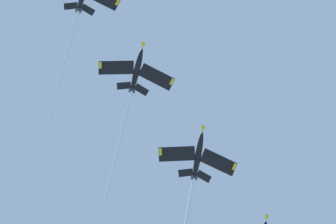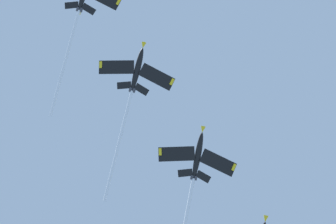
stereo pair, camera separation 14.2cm
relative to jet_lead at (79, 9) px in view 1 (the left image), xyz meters
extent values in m
cube|color=yellow|center=(2.67, -9.86, 1.58)|extent=(1.61, 1.79, 0.77)
cube|color=black|center=(1.12, -2.02, 0.14)|extent=(3.96, 3.45, 0.81)
cube|color=black|center=(-1.70, 1.57, 0.14)|extent=(2.87, 3.98, 0.81)
cube|color=yellow|center=(-0.03, -0.02, 1.52)|extent=(2.67, 2.15, 3.48)
cylinder|color=#38383D|center=(0.55, -0.14, -0.24)|extent=(1.46, 1.38, 1.11)
cylinder|color=#38383D|center=(-0.01, 0.57, -0.24)|extent=(1.46, 1.38, 1.11)
cylinder|color=white|center=(11.15, 8.76, -5.67)|extent=(22.14, 17.62, 11.39)
ellipsoid|color=black|center=(20.79, -7.08, -5.30)|extent=(10.09, 8.58, 5.63)
cone|color=yellow|center=(15.93, -11.00, -2.86)|extent=(2.25, 2.14, 1.70)
ellipsoid|color=black|center=(19.43, -8.17, -3.97)|extent=(2.91, 2.62, 1.86)
cube|color=black|center=(24.67, -10.75, -5.68)|extent=(9.25, 8.16, 1.50)
cube|color=yellow|center=(27.49, -13.74, -5.68)|extent=(1.60, 1.79, 0.77)
cube|color=black|center=(18.01, -2.51, -5.68)|extent=(6.90, 9.61, 1.50)
cube|color=yellow|center=(15.68, 0.89, -5.68)|extent=(1.86, 1.36, 0.77)
cube|color=black|center=(25.84, -5.92, -7.12)|extent=(3.96, 3.42, 0.80)
cube|color=black|center=(22.98, -2.38, -7.12)|extent=(2.91, 3.98, 0.80)
cube|color=yellow|center=(24.66, -3.95, -5.74)|extent=(2.64, 2.18, 3.48)
cylinder|color=#38383D|center=(25.24, -4.05, -7.50)|extent=(1.45, 1.39, 1.11)
cylinder|color=#38383D|center=(24.68, -3.35, -7.50)|extent=(1.45, 1.39, 1.11)
cylinder|color=white|center=(35.47, 4.79, -12.78)|extent=(21.44, 17.53, 11.13)
ellipsoid|color=black|center=(46.43, -11.83, -12.14)|extent=(10.23, 8.37, 5.66)
cone|color=yellow|center=(41.48, -15.62, -9.69)|extent=(2.26, 2.13, 1.70)
ellipsoid|color=black|center=(45.06, -12.88, -10.82)|extent=(2.94, 2.58, 1.86)
cube|color=black|center=(50.22, -15.60, -12.53)|extent=(9.17, 8.28, 1.50)
cube|color=yellow|center=(52.97, -18.66, -12.53)|extent=(1.62, 1.78, 0.77)
cube|color=black|center=(43.77, -7.19, -12.53)|extent=(6.72, 9.62, 1.50)
cube|color=yellow|center=(41.53, -3.74, -12.53)|extent=(1.86, 1.33, 0.77)
cube|color=black|center=(51.51, -10.81, -13.97)|extent=(3.95, 3.47, 0.81)
cube|color=black|center=(48.74, -7.19, -13.97)|extent=(2.83, 3.97, 0.81)
cube|color=yellow|center=(50.38, -8.80, -12.60)|extent=(2.70, 2.13, 3.48)
cylinder|color=#38383D|center=(50.96, -8.92, -14.36)|extent=(1.46, 1.38, 1.11)
cylinder|color=#38383D|center=(50.41, -8.21, -14.36)|extent=(1.46, 1.38, 1.11)
cone|color=yellow|center=(66.97, -20.23, -16.61)|extent=(2.24, 2.12, 1.67)
camera|label=1|loc=(18.44, -17.06, -152.73)|focal=61.37mm
camera|label=2|loc=(18.38, -16.93, -152.73)|focal=61.37mm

